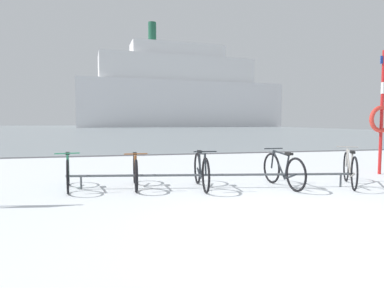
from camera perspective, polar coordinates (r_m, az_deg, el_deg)
name	(u,v)px	position (r m, az deg, el deg)	size (l,w,h in m)	color
ground	(133,130)	(57.66, -10.23, 2.47)	(80.00, 132.00, 0.08)	silver
bike_rack	(213,175)	(6.94, 3.76, -5.48)	(6.06, 1.09, 0.31)	#4C5156
bicycle_0	(68,172)	(7.24, -20.86, -4.60)	(0.46, 1.64, 0.80)	black
bicycle_1	(135,171)	(7.05, -9.87, -4.73)	(0.46, 1.64, 0.78)	black
bicycle_2	(201,171)	(6.90, 1.64, -4.67)	(0.46, 1.71, 0.83)	black
bicycle_3	(283,170)	(7.28, 15.60, -4.42)	(0.46, 1.64, 0.81)	black
bicycle_4	(350,168)	(7.96, 25.88, -3.87)	(0.93, 1.58, 0.83)	black
rescue_post	(382,116)	(10.02, 30.22, 4.27)	(0.73, 0.11, 3.27)	red
ferry_ship	(181,93)	(87.90, -1.93, 8.89)	(54.51, 16.12, 26.66)	white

